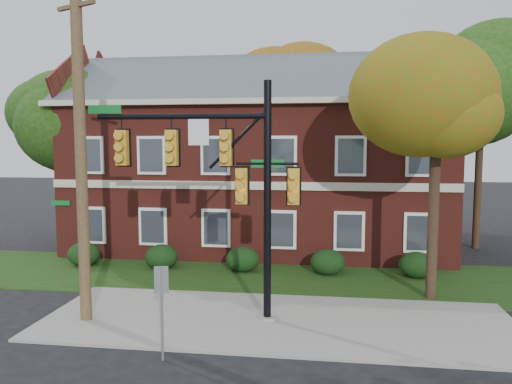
# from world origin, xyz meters

# --- Properties ---
(ground) EXTENTS (120.00, 120.00, 0.00)m
(ground) POSITION_xyz_m (0.00, 0.00, 0.00)
(ground) COLOR black
(ground) RESTS_ON ground
(sidewalk) EXTENTS (14.00, 5.00, 0.08)m
(sidewalk) POSITION_xyz_m (0.00, 1.00, 0.04)
(sidewalk) COLOR gray
(sidewalk) RESTS_ON ground
(grass_strip) EXTENTS (30.00, 6.00, 0.04)m
(grass_strip) POSITION_xyz_m (0.00, 6.00, 0.02)
(grass_strip) COLOR #193811
(grass_strip) RESTS_ON ground
(apartment_building) EXTENTS (18.80, 8.80, 9.74)m
(apartment_building) POSITION_xyz_m (-2.00, 11.95, 4.99)
(apartment_building) COLOR maroon
(apartment_building) RESTS_ON ground
(hedge_far_left) EXTENTS (1.40, 1.26, 1.05)m
(hedge_far_left) POSITION_xyz_m (-9.00, 6.70, 0.53)
(hedge_far_left) COLOR black
(hedge_far_left) RESTS_ON ground
(hedge_left) EXTENTS (1.40, 1.26, 1.05)m
(hedge_left) POSITION_xyz_m (-5.50, 6.70, 0.53)
(hedge_left) COLOR black
(hedge_left) RESTS_ON ground
(hedge_center) EXTENTS (1.40, 1.26, 1.05)m
(hedge_center) POSITION_xyz_m (-2.00, 6.70, 0.53)
(hedge_center) COLOR black
(hedge_center) RESTS_ON ground
(hedge_right) EXTENTS (1.40, 1.26, 1.05)m
(hedge_right) POSITION_xyz_m (1.50, 6.70, 0.53)
(hedge_right) COLOR black
(hedge_right) RESTS_ON ground
(hedge_far_right) EXTENTS (1.40, 1.26, 1.05)m
(hedge_far_right) POSITION_xyz_m (5.00, 6.70, 0.53)
(hedge_far_right) COLOR black
(hedge_far_right) RESTS_ON ground
(tree_near_right) EXTENTS (4.50, 4.25, 8.58)m
(tree_near_right) POSITION_xyz_m (5.22, 3.87, 6.67)
(tree_near_right) COLOR black
(tree_near_right) RESTS_ON ground
(tree_left_rear) EXTENTS (5.40, 5.10, 8.88)m
(tree_left_rear) POSITION_xyz_m (-11.73, 10.84, 6.68)
(tree_left_rear) COLOR black
(tree_left_rear) RESTS_ON ground
(tree_right_rear) EXTENTS (6.30, 5.95, 10.62)m
(tree_right_rear) POSITION_xyz_m (9.31, 12.81, 8.12)
(tree_right_rear) COLOR black
(tree_right_rear) RESTS_ON ground
(tree_far_rear) EXTENTS (6.84, 6.46, 11.52)m
(tree_far_rear) POSITION_xyz_m (-0.66, 19.79, 8.84)
(tree_far_rear) COLOR black
(tree_far_rear) RESTS_ON ground
(traffic_signal) EXTENTS (6.38, 0.57, 7.12)m
(traffic_signal) POSITION_xyz_m (-1.59, 0.99, 4.42)
(traffic_signal) COLOR gray
(traffic_signal) RESTS_ON ground
(utility_pole) EXTENTS (1.45, 0.75, 9.96)m
(utility_pole) POSITION_xyz_m (-5.67, 0.28, 5.05)
(utility_pole) COLOR #4E3824
(utility_pole) RESTS_ON ground
(sign_post) EXTENTS (0.34, 0.13, 2.36)m
(sign_post) POSITION_xyz_m (-2.54, -2.00, 1.60)
(sign_post) COLOR slate
(sign_post) RESTS_ON ground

